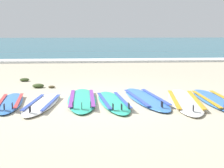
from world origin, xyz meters
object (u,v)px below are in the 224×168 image
Objects in this scene: surfboard_1 at (42,104)px; surfboard_3 at (113,102)px; surfboard_0 at (10,102)px; surfboard_6 at (215,100)px; surfboard_5 at (185,101)px; surfboard_4 at (146,98)px; surfboard_2 at (82,99)px.

surfboard_1 is 1.42m from surfboard_3.
surfboard_1 is at bearing -13.41° from surfboard_0.
surfboard_3 is 0.92× the size of surfboard_6.
surfboard_5 is at bearing -0.95° from surfboard_3.
surfboard_3 is 0.76m from surfboard_4.
surfboard_1 is 0.84× the size of surfboard_4.
surfboard_1 is 0.80× the size of surfboard_5.
surfboard_6 is (2.15, -0.02, -0.00)m from surfboard_3.
surfboard_1 is 0.86× the size of surfboard_2.
surfboard_2 is (0.78, 0.34, 0.00)m from surfboard_1.
surfboard_5 is at bearing -1.55° from surfboard_0.
surfboard_5 is (3.59, -0.10, -0.00)m from surfboard_0.
surfboard_0 is at bearing -172.87° from surfboard_2.
surfboard_1 and surfboard_2 have the same top height.
surfboard_0 is at bearing 178.76° from surfboard_6.
surfboard_4 is 1.04× the size of surfboard_6.
surfboard_0 is 0.69m from surfboard_1.
surfboard_0 and surfboard_4 have the same top height.
surfboard_2 is at bearing 179.91° from surfboard_4.
surfboard_4 is (2.81, 0.18, -0.00)m from surfboard_0.
surfboard_4 is 0.96× the size of surfboard_5.
surfboard_2 is 0.94× the size of surfboard_5.
surfboard_0 is at bearing 178.45° from surfboard_5.
surfboard_4 is (1.36, -0.00, -0.00)m from surfboard_2.
surfboard_2 is 2.81m from surfboard_6.
surfboard_0 is 1.46m from surfboard_2.
surfboard_6 is at bearing -10.73° from surfboard_4.
surfboard_4 is (0.72, 0.25, -0.00)m from surfboard_3.
surfboard_3 and surfboard_6 have the same top height.
surfboard_2 is at bearing 23.72° from surfboard_1.
surfboard_0 is 4.25m from surfboard_6.
surfboard_3 is at bearing 3.56° from surfboard_1.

